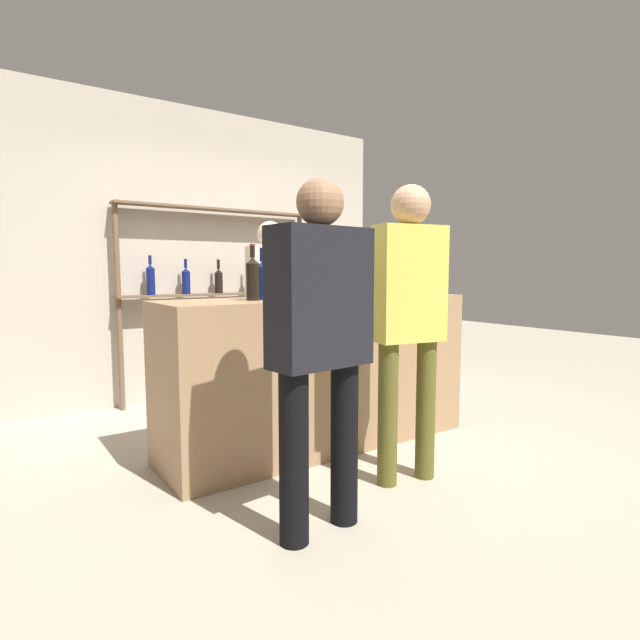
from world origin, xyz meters
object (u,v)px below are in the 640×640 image
(counter_bottle_1, at_px, (379,278))
(wine_glass, at_px, (390,280))
(cork_jar, at_px, (405,287))
(ice_bucket, at_px, (284,281))
(customer_left, at_px, (320,332))
(server_behind_counter, at_px, (271,300))
(customer_center, at_px, (409,308))
(counter_bottle_0, at_px, (262,279))
(counter_bottle_2, at_px, (253,278))

(counter_bottle_1, height_order, wine_glass, counter_bottle_1)
(cork_jar, bearing_deg, ice_bucket, 174.44)
(wine_glass, height_order, customer_left, customer_left)
(ice_bucket, height_order, server_behind_counter, server_behind_counter)
(counter_bottle_1, relative_size, customer_center, 0.18)
(counter_bottle_0, xyz_separation_m, ice_bucket, (0.18, 0.03, -0.01))
(counter_bottle_2, xyz_separation_m, customer_center, (0.61, -0.76, -0.17))
(counter_bottle_0, bearing_deg, counter_bottle_2, -155.97)
(counter_bottle_1, xyz_separation_m, customer_center, (-0.66, -1.00, -0.15))
(cork_jar, distance_m, server_behind_counter, 1.17)
(server_behind_counter, bearing_deg, cork_jar, 31.16)
(wine_glass, bearing_deg, counter_bottle_1, 58.32)
(wine_glass, xyz_separation_m, cork_jar, (0.28, 0.13, -0.06))
(ice_bucket, bearing_deg, server_behind_counter, 66.18)
(counter_bottle_1, xyz_separation_m, customer_left, (-1.41, -1.19, -0.22))
(server_behind_counter, bearing_deg, counter_bottle_1, 38.91)
(counter_bottle_1, bearing_deg, customer_left, -139.95)
(counter_bottle_0, height_order, server_behind_counter, server_behind_counter)
(counter_bottle_0, distance_m, cork_jar, 1.21)
(counter_bottle_2, xyz_separation_m, ice_bucket, (0.27, 0.07, -0.02))
(wine_glass, relative_size, customer_center, 0.10)
(counter_bottle_2, relative_size, wine_glass, 2.12)
(counter_bottle_1, height_order, server_behind_counter, server_behind_counter)
(ice_bucket, bearing_deg, wine_glass, -17.35)
(counter_bottle_1, xyz_separation_m, counter_bottle_2, (-1.26, -0.24, 0.02))
(counter_bottle_2, xyz_separation_m, customer_left, (-0.15, -0.95, -0.24))
(counter_bottle_0, bearing_deg, customer_left, -103.31)
(counter_bottle_2, height_order, customer_center, customer_center)
(wine_glass, xyz_separation_m, ice_bucket, (-0.75, 0.23, -0.00))
(counter_bottle_2, distance_m, customer_left, 0.99)
(cork_jar, distance_m, customer_left, 1.71)
(ice_bucket, height_order, customer_left, customer_left)
(customer_left, height_order, customer_center, customer_center)
(customer_left, bearing_deg, cork_jar, -62.66)
(counter_bottle_1, xyz_separation_m, server_behind_counter, (-0.61, 0.70, -0.19))
(counter_bottle_0, relative_size, wine_glass, 2.00)
(wine_glass, distance_m, server_behind_counter, 1.18)
(cork_jar, bearing_deg, customer_center, -133.08)
(counter_bottle_0, bearing_deg, counter_bottle_1, 9.59)
(counter_bottle_2, distance_m, customer_center, 0.99)
(counter_bottle_2, relative_size, customer_left, 0.21)
(counter_bottle_0, relative_size, server_behind_counter, 0.20)
(counter_bottle_0, xyz_separation_m, server_behind_counter, (0.57, 0.90, -0.20))
(customer_left, xyz_separation_m, server_behind_counter, (0.80, 1.89, 0.03))
(counter_bottle_0, height_order, ice_bucket, counter_bottle_0)
(counter_bottle_0, height_order, counter_bottle_1, counter_bottle_0)
(server_behind_counter, height_order, customer_center, customer_center)
(wine_glass, xyz_separation_m, customer_center, (-0.41, -0.60, -0.15))
(counter_bottle_1, distance_m, server_behind_counter, 0.95)
(counter_bottle_2, bearing_deg, counter_bottle_0, 24.03)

